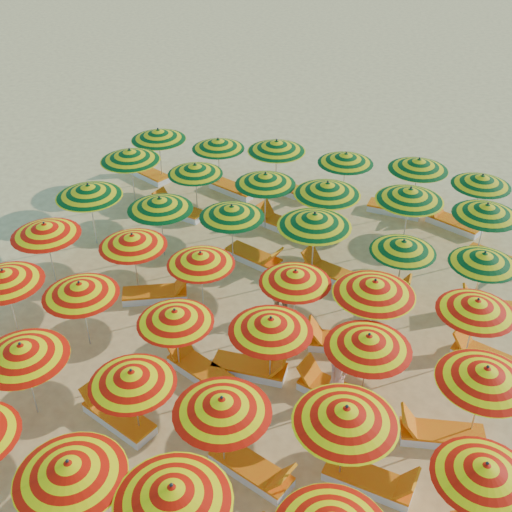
{
  "coord_description": "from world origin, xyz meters",
  "views": [
    {
      "loc": [
        4.04,
        -12.21,
        10.49
      ],
      "look_at": [
        0.0,
        0.5,
        1.6
      ],
      "focal_mm": 45.0,
      "sensor_mm": 36.0,
      "label": 1
    }
  ],
  "objects_px": {
    "umbrella_12": "(4,277)",
    "lounger_15": "(487,358)",
    "umbrella_28": "(403,246)",
    "beachgoer_b": "(282,295)",
    "lounger_6": "(253,470)",
    "umbrella_21": "(295,277)",
    "umbrella_37": "(218,144)",
    "lounger_22": "(497,260)",
    "umbrella_33": "(327,188)",
    "lounger_9": "(200,369)",
    "lounger_17": "(330,273)",
    "lounger_11": "(334,391)",
    "lounger_25": "(294,191)",
    "lounger_19": "(493,309)",
    "beachgoer_a": "(337,378)",
    "lounger_14": "(342,342)",
    "umbrella_3": "(172,494)",
    "umbrella_14": "(175,316)",
    "lounger_16": "(255,257)",
    "umbrella_17": "(486,375)",
    "umbrella_39": "(346,158)",
    "umbrella_11": "(485,471)",
    "umbrella_16": "(369,342)",
    "lounger_13": "(157,294)",
    "umbrella_15": "(271,325)",
    "umbrella_7": "(22,351)",
    "lounger_5": "(118,416)",
    "umbrella_8": "(132,377)",
    "umbrella_29": "(484,258)",
    "lounger_24": "(234,189)",
    "umbrella_23": "(477,306)",
    "umbrella_24": "(88,191)",
    "umbrella_22": "(375,287)",
    "umbrella_34": "(410,194)",
    "umbrella_35": "(487,210)",
    "umbrella_41": "(482,180)",
    "umbrella_19": "(132,240)",
    "umbrella_10": "(346,415)",
    "umbrella_38": "(277,146)",
    "umbrella_40": "(419,164)",
    "umbrella_13": "(80,289)",
    "lounger_7": "(371,481)",
    "umbrella_18": "(45,229)",
    "umbrella_20": "(201,259)",
    "lounger_27": "(453,223)",
    "lounger_26": "(396,209)",
    "lounger_18": "(377,290)",
    "umbrella_25": "(160,203)",
    "umbrella_2": "(69,469)",
    "umbrella_36": "(158,134)"
  },
  "relations": [
    {
      "from": "lounger_5",
      "to": "lounger_7",
      "type": "xyz_separation_m",
      "value": [
        5.37,
        0.02,
        0.0
      ]
    },
    {
      "from": "umbrella_34",
      "to": "lounger_11",
      "type": "distance_m",
      "value": 6.81
    },
    {
      "from": "lounger_25",
      "to": "beachgoer_b",
      "type": "relative_size",
      "value": 1.35
    },
    {
      "from": "umbrella_22",
      "to": "umbrella_34",
      "type": "bearing_deg",
      "value": 86.68
    },
    {
      "from": "umbrella_18",
      "to": "umbrella_33",
      "type": "distance_m",
      "value": 7.91
    },
    {
      "from": "lounger_6",
      "to": "umbrella_39",
      "type": "bearing_deg",
      "value": 112.5
    },
    {
      "from": "umbrella_11",
      "to": "umbrella_19",
      "type": "distance_m",
      "value": 9.98
    },
    {
      "from": "umbrella_25",
      "to": "lounger_9",
      "type": "xyz_separation_m",
      "value": [
        2.86,
        -4.32,
        -1.59
      ]
    },
    {
      "from": "umbrella_35",
      "to": "umbrella_41",
      "type": "height_order",
      "value": "umbrella_35"
    },
    {
      "from": "umbrella_23",
      "to": "umbrella_24",
      "type": "bearing_deg",
      "value": 169.66
    },
    {
      "from": "umbrella_2",
      "to": "umbrella_36",
      "type": "bearing_deg",
      "value": 108.89
    },
    {
      "from": "umbrella_16",
      "to": "lounger_17",
      "type": "distance_m",
      "value": 4.94
    },
    {
      "from": "umbrella_41",
      "to": "lounger_27",
      "type": "relative_size",
      "value": 1.08
    },
    {
      "from": "umbrella_28",
      "to": "beachgoer_b",
      "type": "bearing_deg",
      "value": -147.08
    },
    {
      "from": "umbrella_8",
      "to": "umbrella_29",
      "type": "xyz_separation_m",
      "value": [
        6.44,
        6.44,
        -0.03
      ]
    },
    {
      "from": "lounger_17",
      "to": "lounger_11",
      "type": "bearing_deg",
      "value": 122.01
    },
    {
      "from": "umbrella_37",
      "to": "lounger_22",
      "type": "height_order",
      "value": "umbrella_37"
    },
    {
      "from": "umbrella_38",
      "to": "lounger_24",
      "type": "relative_size",
      "value": 1.22
    },
    {
      "from": "umbrella_11",
      "to": "umbrella_23",
      "type": "height_order",
      "value": "umbrella_23"
    },
    {
      "from": "umbrella_14",
      "to": "lounger_16",
      "type": "height_order",
      "value": "umbrella_14"
    },
    {
      "from": "umbrella_37",
      "to": "lounger_24",
      "type": "relative_size",
      "value": 1.17
    },
    {
      "from": "umbrella_28",
      "to": "lounger_16",
      "type": "relative_size",
      "value": 1.07
    },
    {
      "from": "lounger_13",
      "to": "lounger_24",
      "type": "xyz_separation_m",
      "value": [
        -0.02,
        6.29,
        0.0
      ]
    },
    {
      "from": "beachgoer_a",
      "to": "umbrella_11",
      "type": "bearing_deg",
      "value": -99.3
    },
    {
      "from": "lounger_19",
      "to": "beachgoer_a",
      "type": "xyz_separation_m",
      "value": [
        -3.26,
        -4.27,
        0.56
      ]
    },
    {
      "from": "umbrella_40",
      "to": "umbrella_13",
      "type": "bearing_deg",
      "value": -127.38
    },
    {
      "from": "umbrella_12",
      "to": "umbrella_20",
      "type": "distance_m",
      "value": 4.66
    },
    {
      "from": "umbrella_10",
      "to": "lounger_11",
      "type": "distance_m",
      "value": 2.77
    },
    {
      "from": "umbrella_29",
      "to": "umbrella_18",
      "type": "bearing_deg",
      "value": -168.43
    },
    {
      "from": "umbrella_3",
      "to": "beachgoer_a",
      "type": "height_order",
      "value": "umbrella_3"
    },
    {
      "from": "lounger_14",
      "to": "umbrella_3",
      "type": "bearing_deg",
      "value": 65.02
    },
    {
      "from": "umbrella_15",
      "to": "umbrella_38",
      "type": "xyz_separation_m",
      "value": [
        -2.4,
        8.74,
        0.09
      ]
    },
    {
      "from": "umbrella_3",
      "to": "umbrella_17",
      "type": "height_order",
      "value": "umbrella_3"
    },
    {
      "from": "umbrella_41",
      "to": "lounger_13",
      "type": "xyz_separation_m",
      "value": [
        -7.92,
        -6.36,
        -1.52
      ]
    },
    {
      "from": "umbrella_19",
      "to": "umbrella_22",
      "type": "height_order",
      "value": "umbrella_22"
    },
    {
      "from": "lounger_6",
      "to": "umbrella_21",
      "type": "bearing_deg",
      "value": 114.9
    },
    {
      "from": "lounger_7",
      "to": "beachgoer_b",
      "type": "distance_m",
      "value": 5.4
    },
    {
      "from": "umbrella_11",
      "to": "lounger_5",
      "type": "relative_size",
      "value": 1.1
    },
    {
      "from": "umbrella_17",
      "to": "umbrella_38",
      "type": "xyz_separation_m",
      "value": [
        -6.78,
        8.98,
        0.03
      ]
    },
    {
      "from": "lounger_11",
      "to": "umbrella_37",
      "type": "bearing_deg",
      "value": -39.95
    },
    {
      "from": "lounger_18",
      "to": "lounger_26",
      "type": "distance_m",
      "value": 4.63
    },
    {
      "from": "umbrella_8",
      "to": "lounger_19",
      "type": "xyz_separation_m",
      "value": [
        6.94,
        6.4,
        -1.47
      ]
    },
    {
      "from": "umbrella_12",
      "to": "lounger_15",
      "type": "bearing_deg",
      "value": 12.19
    },
    {
      "from": "umbrella_15",
      "to": "umbrella_7",
      "type": "bearing_deg",
      "value": -152.53
    },
    {
      "from": "lounger_26",
      "to": "umbrella_16",
      "type": "bearing_deg",
      "value": -82.1
    },
    {
      "from": "umbrella_12",
      "to": "umbrella_21",
      "type": "relative_size",
      "value": 1.12
    },
    {
      "from": "umbrella_17",
      "to": "lounger_17",
      "type": "relative_size",
      "value": 1.18
    },
    {
      "from": "umbrella_11",
      "to": "lounger_13",
      "type": "height_order",
      "value": "umbrella_11"
    },
    {
      "from": "umbrella_7",
      "to": "umbrella_18",
      "type": "distance_m",
      "value": 4.85
    },
    {
      "from": "umbrella_33",
      "to": "lounger_9",
      "type": "distance_m",
      "value": 6.84
    }
  ]
}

